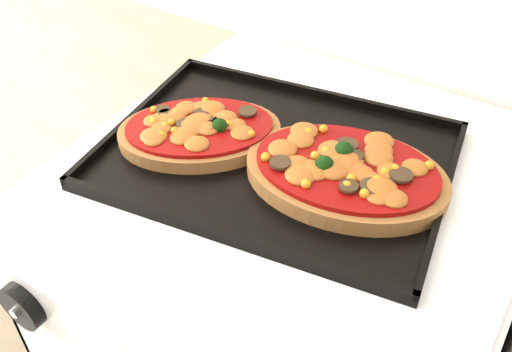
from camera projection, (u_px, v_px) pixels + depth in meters
The scene contains 4 objects.
knob_left at pixel (22, 306), 0.66m from camera, with size 0.06×0.06×0.02m, color black.
baking_tray at pixel (276, 155), 0.76m from camera, with size 0.45×0.33×0.02m, color black.
pizza_left at pixel (200, 130), 0.78m from camera, with size 0.22×0.15×0.03m, color #915B32, non-canonical shape.
pizza_right at pixel (346, 171), 0.71m from camera, with size 0.26×0.18×0.04m, color #915B32, non-canonical shape.
Camera 1 is at (0.26, 1.18, 1.40)m, focal length 40.00 mm.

